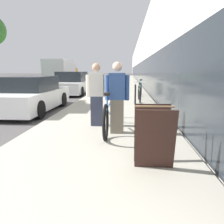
# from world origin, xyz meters

# --- Properties ---
(sidewalk_slab) EXTENTS (3.53, 70.00, 0.16)m
(sidewalk_slab) POSITION_xyz_m (5.27, 21.00, 0.08)
(sidewalk_slab) COLOR #A39E8E
(sidewalk_slab) RESTS_ON ground
(storefront_facade) EXTENTS (10.01, 70.00, 5.48)m
(storefront_facade) POSITION_xyz_m (12.07, 29.00, 2.74)
(storefront_facade) COLOR #BCB7AD
(storefront_facade) RESTS_ON ground
(lawn_strip) EXTENTS (4.59, 70.00, 0.03)m
(lawn_strip) POSITION_xyz_m (-6.20, 25.00, 0.01)
(lawn_strip) COLOR #3D7533
(lawn_strip) RESTS_ON ground
(tandem_bicycle) EXTENTS (0.52, 2.62, 0.94)m
(tandem_bicycle) POSITION_xyz_m (5.42, 1.58, 0.55)
(tandem_bicycle) COLOR black
(tandem_bicycle) RESTS_ON sidewalk_slab
(person_rider) EXTENTS (0.54, 0.21, 1.58)m
(person_rider) POSITION_xyz_m (5.61, 1.26, 0.95)
(person_rider) COLOR #756B5B
(person_rider) RESTS_ON sidewalk_slab
(person_bystander) EXTENTS (0.53, 0.21, 1.57)m
(person_bystander) POSITION_xyz_m (5.06, 1.89, 0.94)
(person_bystander) COLOR #33384C
(person_bystander) RESTS_ON sidewalk_slab
(bike_rack_hoop) EXTENTS (0.05, 0.60, 0.84)m
(bike_rack_hoop) POSITION_xyz_m (6.14, 5.22, 0.67)
(bike_rack_hoop) COLOR black
(bike_rack_hoop) RESTS_ON sidewalk_slab
(cruiser_bike_nearest) EXTENTS (0.52, 1.82, 0.86)m
(cruiser_bike_nearest) POSITION_xyz_m (6.37, 6.46, 0.52)
(cruiser_bike_nearest) COLOR black
(cruiser_bike_nearest) RESTS_ON sidewalk_slab
(cruiser_bike_middle) EXTENTS (0.52, 1.70, 0.91)m
(cruiser_bike_middle) POSITION_xyz_m (6.54, 8.88, 0.54)
(cruiser_bike_middle) COLOR black
(cruiser_bike_middle) RESTS_ON sidewalk_slab
(sandwich_board_sign) EXTENTS (0.56, 0.56, 0.90)m
(sandwich_board_sign) POSITION_xyz_m (6.24, -0.41, 0.61)
(sandwich_board_sign) COLOR #331E19
(sandwich_board_sign) RESTS_ON sidewalk_slab
(parked_sedan_curbside) EXTENTS (1.83, 4.25, 1.33)m
(parked_sedan_curbside) POSITION_xyz_m (2.19, 4.47, 0.61)
(parked_sedan_curbside) COLOR white
(parked_sedan_curbside) RESTS_ON ground
(vintage_roadster_curbside) EXTENTS (1.95, 4.62, 1.46)m
(vintage_roadster_curbside) POSITION_xyz_m (2.19, 10.73, 0.66)
(vintage_roadster_curbside) COLOR white
(vintage_roadster_curbside) RESTS_ON ground
(moving_truck) EXTENTS (2.50, 6.70, 2.70)m
(moving_truck) POSITION_xyz_m (-1.97, 21.93, 1.37)
(moving_truck) COLOR orange
(moving_truck) RESTS_ON ground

